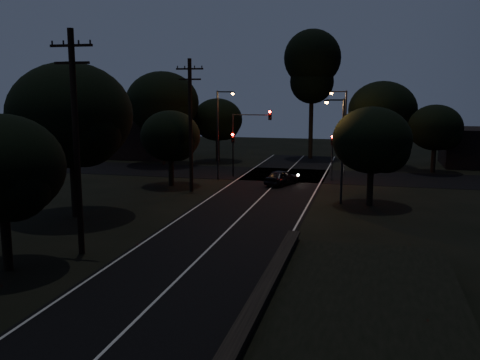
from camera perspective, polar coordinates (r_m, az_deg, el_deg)
The scene contains 20 objects.
road_surface at distance 40.98m, azimuth 2.37°, elevation -1.79°, with size 60.00×70.00×0.03m.
utility_pole_mid at distance 27.20m, azimuth -17.09°, elevation 4.12°, with size 2.20×0.30×11.00m.
utility_pole_far at distance 42.66m, azimuth -5.30°, elevation 6.06°, with size 2.20×0.30×10.50m.
tree_left_b at distance 25.78m, azimuth -23.94°, elevation 0.92°, with size 5.61×5.61×7.13m.
tree_left_c at distance 35.17m, azimuth -17.38°, elevation 6.33°, with size 7.80×7.80×9.85m.
tree_left_d at distance 45.34m, azimuth -7.28°, elevation 4.54°, with size 5.04×5.04×6.40m.
tree_far_nw at distance 60.59m, azimuth -2.27°, elevation 6.34°, with size 5.61×5.61×7.11m.
tree_far_w at distance 58.27m, azimuth -8.09°, elevation 7.99°, with size 7.86×7.86×10.02m.
tree_far_ne at distance 58.16m, azimuth 15.21°, elevation 7.06°, with size 7.10×7.10×8.97m.
tree_far_e at distance 55.63m, azimuth 20.31°, elevation 5.14°, with size 5.25×5.25×6.66m.
tree_right_a at distance 38.31m, azimuth 14.18°, elevation 3.95°, with size 5.49×5.49×6.98m.
tall_pine at distance 63.67m, azimuth 7.71°, elevation 11.98°, with size 6.57×6.57×14.94m.
building_left at distance 66.66m, azimuth -11.06°, elevation 4.41°, with size 10.00×8.00×4.40m, color black.
signal_left at distance 50.11m, azimuth -0.76°, elevation 3.60°, with size 0.28×0.35×4.10m.
signal_right at distance 48.64m, azimuth 9.81°, elevation 3.27°, with size 0.28×0.35×4.10m.
signal_mast at distance 49.58m, azimuth 1.14°, elevation 5.28°, with size 3.70×0.35×6.25m.
streetlight_a at distance 48.23m, azimuth -2.17°, elevation 5.50°, with size 1.66×0.26×8.00m.
streetlight_b at distance 52.43m, azimuth 10.96°, elevation 5.67°, with size 1.66×0.26×8.00m.
streetlight_c at distance 38.49m, azimuth 10.64°, elevation 3.84°, with size 1.46×0.26×7.50m.
car at distance 46.00m, azimuth 4.47°, elevation 0.28°, with size 1.56×3.87×1.32m, color black.
Camera 1 is at (7.91, -8.24, 8.21)m, focal length 40.00 mm.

